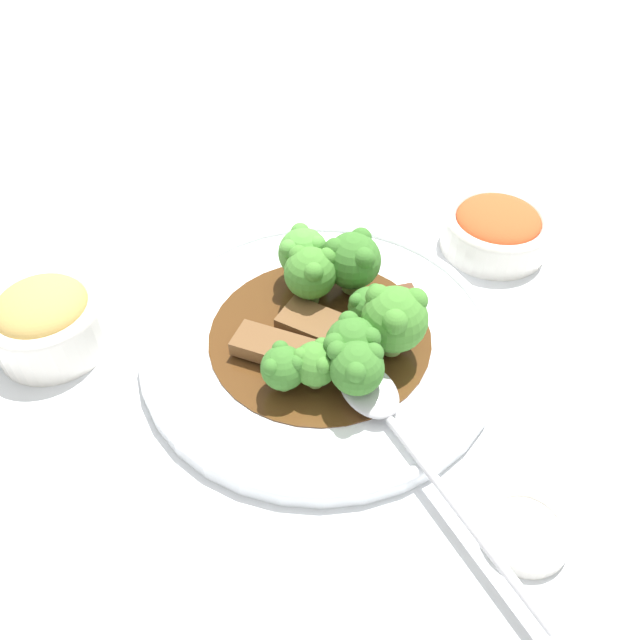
# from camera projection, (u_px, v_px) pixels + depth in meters

# --- Properties ---
(ground_plane) EXTENTS (4.00, 4.00, 0.00)m
(ground_plane) POSITION_uv_depth(u_px,v_px,m) (320.00, 346.00, 0.56)
(ground_plane) COLOR silver
(main_plate) EXTENTS (0.32, 0.32, 0.02)m
(main_plate) POSITION_uv_depth(u_px,v_px,m) (320.00, 339.00, 0.56)
(main_plate) COLOR white
(main_plate) RESTS_ON ground_plane
(beef_strip_0) EXTENTS (0.06, 0.07, 0.01)m
(beef_strip_0) POSITION_uv_depth(u_px,v_px,m) (273.00, 347.00, 0.53)
(beef_strip_0) COLOR brown
(beef_strip_0) RESTS_ON main_plate
(beef_strip_1) EXTENTS (0.04, 0.05, 0.01)m
(beef_strip_1) POSITION_uv_depth(u_px,v_px,m) (393.00, 305.00, 0.57)
(beef_strip_1) COLOR #56331E
(beef_strip_1) RESTS_ON main_plate
(beef_strip_2) EXTENTS (0.07, 0.08, 0.01)m
(beef_strip_2) POSITION_uv_depth(u_px,v_px,m) (321.00, 330.00, 0.54)
(beef_strip_2) COLOR brown
(beef_strip_2) RESTS_ON main_plate
(broccoli_floret_0) EXTENTS (0.04, 0.04, 0.04)m
(broccoli_floret_0) POSITION_uv_depth(u_px,v_px,m) (283.00, 367.00, 0.49)
(broccoli_floret_0) COLOR #7FA84C
(broccoli_floret_0) RESTS_ON main_plate
(broccoli_floret_1) EXTENTS (0.06, 0.06, 0.06)m
(broccoli_floret_1) POSITION_uv_depth(u_px,v_px,m) (395.00, 318.00, 0.51)
(broccoli_floret_1) COLOR #7FA84C
(broccoli_floret_1) RESTS_ON main_plate
(broccoli_floret_2) EXTENTS (0.05, 0.05, 0.06)m
(broccoli_floret_2) POSITION_uv_depth(u_px,v_px,m) (353.00, 260.00, 0.56)
(broccoli_floret_2) COLOR #7FA84C
(broccoli_floret_2) RESTS_ON main_plate
(broccoli_floret_3) EXTENTS (0.05, 0.05, 0.05)m
(broccoli_floret_3) POSITION_uv_depth(u_px,v_px,m) (353.00, 344.00, 0.50)
(broccoli_floret_3) COLOR #8EB756
(broccoli_floret_3) RESTS_ON main_plate
(broccoli_floret_4) EXTENTS (0.04, 0.04, 0.05)m
(broccoli_floret_4) POSITION_uv_depth(u_px,v_px,m) (357.00, 368.00, 0.48)
(broccoli_floret_4) COLOR #8EB756
(broccoli_floret_4) RESTS_ON main_plate
(broccoli_floret_5) EXTENTS (0.04, 0.04, 0.04)m
(broccoli_floret_5) POSITION_uv_depth(u_px,v_px,m) (369.00, 307.00, 0.54)
(broccoli_floret_5) COLOR #8EB756
(broccoli_floret_5) RESTS_ON main_plate
(broccoli_floret_6) EXTENTS (0.05, 0.05, 0.05)m
(broccoli_floret_6) POSITION_uv_depth(u_px,v_px,m) (301.00, 252.00, 0.58)
(broccoli_floret_6) COLOR #8EB756
(broccoli_floret_6) RESTS_ON main_plate
(broccoli_floret_7) EXTENTS (0.05, 0.05, 0.06)m
(broccoli_floret_7) POSITION_uv_depth(u_px,v_px,m) (312.00, 272.00, 0.55)
(broccoli_floret_7) COLOR #7FA84C
(broccoli_floret_7) RESTS_ON main_plate
(broccoli_floret_8) EXTENTS (0.04, 0.04, 0.04)m
(broccoli_floret_8) POSITION_uv_depth(u_px,v_px,m) (315.00, 363.00, 0.49)
(broccoli_floret_8) COLOR #7FA84C
(broccoli_floret_8) RESTS_ON main_plate
(serving_spoon) EXTENTS (0.24, 0.09, 0.01)m
(serving_spoon) POSITION_uv_depth(u_px,v_px,m) (385.00, 411.00, 0.48)
(serving_spoon) COLOR #B7B7BC
(serving_spoon) RESTS_ON main_plate
(side_bowl_kimchi) EXTENTS (0.11, 0.11, 0.05)m
(side_bowl_kimchi) POSITION_uv_depth(u_px,v_px,m) (496.00, 228.00, 0.65)
(side_bowl_kimchi) COLOR white
(side_bowl_kimchi) RESTS_ON ground_plane
(side_bowl_appetizer) EXTENTS (0.10, 0.10, 0.06)m
(side_bowl_appetizer) POSITION_uv_depth(u_px,v_px,m) (47.00, 320.00, 0.54)
(side_bowl_appetizer) COLOR white
(side_bowl_appetizer) RESTS_ON ground_plane
(sauce_dish) EXTENTS (0.06, 0.06, 0.01)m
(sauce_dish) POSITION_uv_depth(u_px,v_px,m) (525.00, 532.00, 0.43)
(sauce_dish) COLOR white
(sauce_dish) RESTS_ON ground_plane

